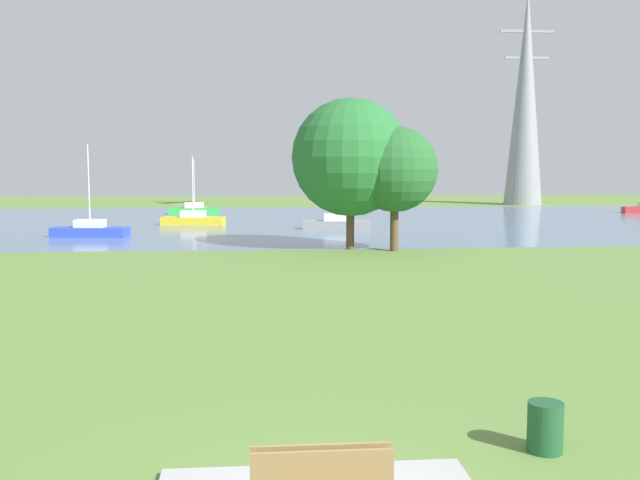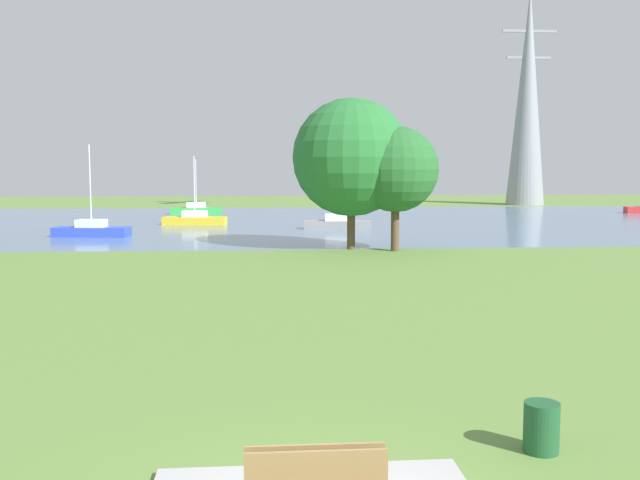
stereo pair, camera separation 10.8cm
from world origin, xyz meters
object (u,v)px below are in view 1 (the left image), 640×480
object	(u,v)px
bench_facing_water	(320,478)
sailboat_blue	(90,230)
tree_west_near	(351,157)
tree_east_near	(395,170)
electricity_pylon	(525,97)
sailboat_gray	(336,223)
sailboat_green	(194,210)
litter_bin	(545,427)
sailboat_yellow	(193,219)

from	to	relation	value
bench_facing_water	sailboat_blue	size ratio (longest dim) A/B	0.31
bench_facing_water	tree_west_near	bearing A→B (deg)	81.95
bench_facing_water	tree_east_near	distance (m)	29.81
electricity_pylon	sailboat_blue	bearing A→B (deg)	-139.66
sailboat_gray	tree_east_near	distance (m)	14.16
electricity_pylon	tree_west_near	bearing A→B (deg)	-120.80
sailboat_blue	tree_west_near	world-z (taller)	tree_west_near
bench_facing_water	sailboat_blue	bearing A→B (deg)	106.85
sailboat_green	tree_east_near	distance (m)	33.87
bench_facing_water	litter_bin	size ratio (longest dim) A/B	2.25
tree_west_near	sailboat_yellow	bearing A→B (deg)	120.18
bench_facing_water	tree_west_near	xyz separation A→B (m)	(4.22, 29.84, 4.52)
tree_east_near	electricity_pylon	xyz separation A→B (m)	(23.89, 44.83, 8.19)
sailboat_blue	tree_east_near	distance (m)	20.61
tree_west_near	tree_east_near	distance (m)	2.54
sailboat_blue	sailboat_green	bearing A→B (deg)	77.63
litter_bin	electricity_pylon	xyz separation A→B (m)	(26.62, 71.96, 12.13)
sailboat_gray	electricity_pylon	xyz separation A→B (m)	(25.53, 31.31, 12.08)
tree_east_near	electricity_pylon	world-z (taller)	electricity_pylon
bench_facing_water	tree_east_near	xyz separation A→B (m)	(6.46, 28.84, 3.87)
bench_facing_water	sailboat_yellow	bearing A→B (deg)	97.01
sailboat_gray	tree_east_near	size ratio (longest dim) A/B	0.88
litter_bin	sailboat_yellow	distance (m)	46.31
sailboat_yellow	sailboat_green	xyz separation A→B (m)	(-1.00, 12.72, -0.00)
litter_bin	tree_west_near	xyz separation A→B (m)	(0.49, 28.12, 4.58)
bench_facing_water	sailboat_green	size ratio (longest dim) A/B	0.35
sailboat_gray	tree_east_near	world-z (taller)	tree_east_near
sailboat_blue	electricity_pylon	size ratio (longest dim) A/B	0.23
litter_bin	electricity_pylon	distance (m)	77.67
sailboat_gray	litter_bin	bearing A→B (deg)	-91.53
bench_facing_water	electricity_pylon	world-z (taller)	electricity_pylon
sailboat_blue	litter_bin	bearing A→B (deg)	-67.23
litter_bin	sailboat_yellow	world-z (taller)	sailboat_yellow
sailboat_gray	sailboat_green	bearing A→B (deg)	123.70
litter_bin	sailboat_green	distance (m)	58.99
tree_west_near	electricity_pylon	world-z (taller)	electricity_pylon
bench_facing_water	tree_east_near	world-z (taller)	tree_east_near
sailboat_yellow	electricity_pylon	xyz separation A→B (m)	(36.13, 26.63, 12.08)
sailboat_gray	electricity_pylon	size ratio (longest dim) A/B	0.23
bench_facing_water	litter_bin	bearing A→B (deg)	24.76
electricity_pylon	sailboat_yellow	bearing A→B (deg)	-143.61
sailboat_gray	electricity_pylon	distance (m)	42.17
litter_bin	sailboat_blue	bearing A→B (deg)	112.77
bench_facing_water	litter_bin	world-z (taller)	bench_facing_water
bench_facing_water	sailboat_yellow	xyz separation A→B (m)	(-5.78, 47.04, -0.02)
bench_facing_water	sailboat_yellow	world-z (taller)	sailboat_yellow
sailboat_gray	tree_east_near	bearing A→B (deg)	-83.07
sailboat_yellow	tree_west_near	bearing A→B (deg)	-59.82
tree_east_near	bench_facing_water	bearing A→B (deg)	-102.63
litter_bin	sailboat_gray	xyz separation A→B (m)	(1.09, 40.64, 0.05)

